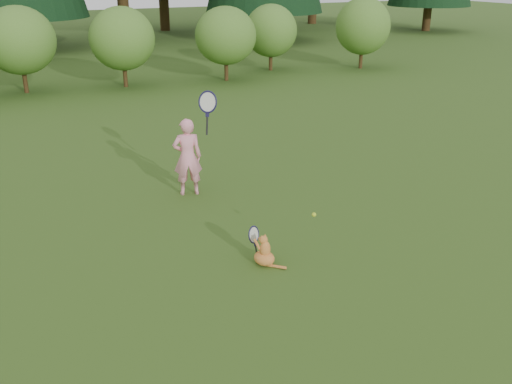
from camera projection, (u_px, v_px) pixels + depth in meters
name	position (u px, v px, depth m)	size (l,w,h in m)	color
ground	(268.00, 261.00, 7.82)	(100.00, 100.00, 0.00)	#284914
shrub_row	(83.00, 46.00, 18.16)	(28.00, 3.00, 2.80)	#4B7A25
child	(188.00, 155.00, 9.87)	(0.82, 0.57, 2.05)	pink
cat	(264.00, 249.00, 7.67)	(0.40, 0.61, 0.59)	#CA5F26
tennis_ball	(314.00, 215.00, 7.64)	(0.06, 0.06, 0.06)	#C1C917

